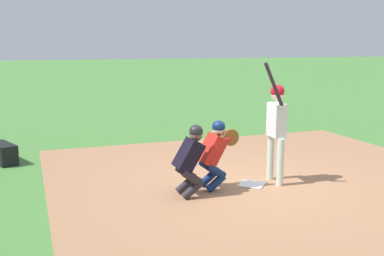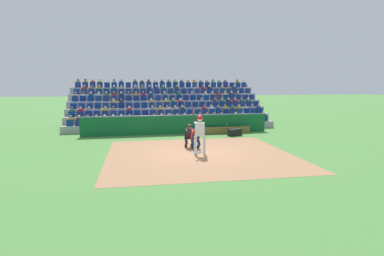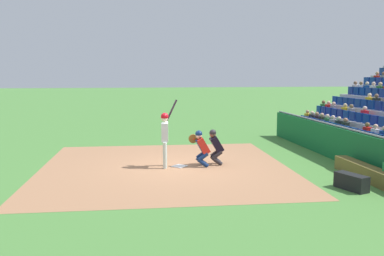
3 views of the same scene
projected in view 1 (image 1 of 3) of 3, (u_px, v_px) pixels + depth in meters
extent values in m
plane|color=#4A833A|center=(252.00, 185.00, 8.49)|extent=(160.00, 160.00, 0.00)
cube|color=#A77451|center=(275.00, 182.00, 8.67)|extent=(8.79, 8.53, 0.01)
cube|color=white|center=(252.00, 184.00, 8.49)|extent=(0.62, 0.62, 0.02)
cylinder|color=silver|center=(270.00, 157.00, 8.80)|extent=(0.14, 0.14, 0.89)
cylinder|color=silver|center=(280.00, 162.00, 8.40)|extent=(0.14, 0.14, 0.89)
cube|color=silver|center=(277.00, 120.00, 8.47)|extent=(0.44, 0.26, 0.63)
sphere|color=beige|center=(277.00, 95.00, 8.39)|extent=(0.23, 0.23, 0.23)
sphere|color=red|center=(278.00, 91.00, 8.37)|extent=(0.26, 0.26, 0.26)
cylinder|color=silver|center=(277.00, 104.00, 8.36)|extent=(0.46, 0.18, 0.14)
cylinder|color=silver|center=(281.00, 106.00, 8.20)|extent=(0.17, 0.16, 0.13)
cylinder|color=#291C28|center=(274.00, 84.00, 8.00)|extent=(0.08, 0.42, 0.78)
sphere|color=black|center=(281.00, 105.00, 8.14)|extent=(0.06, 0.06, 0.06)
cylinder|color=navy|center=(208.00, 178.00, 8.41)|extent=(0.15, 0.39, 0.34)
cylinder|color=navy|center=(208.00, 167.00, 8.37)|extent=(0.15, 0.38, 0.33)
cylinder|color=navy|center=(216.00, 183.00, 8.12)|extent=(0.15, 0.39, 0.34)
cylinder|color=navy|center=(216.00, 171.00, 8.08)|extent=(0.15, 0.38, 0.33)
cube|color=red|center=(212.00, 150.00, 8.16)|extent=(0.43, 0.49, 0.60)
cube|color=navy|center=(217.00, 149.00, 8.20)|extent=(0.38, 0.28, 0.43)
sphere|color=beige|center=(219.00, 130.00, 8.15)|extent=(0.22, 0.22, 0.22)
cube|color=black|center=(219.00, 130.00, 8.15)|extent=(0.20, 0.14, 0.19)
sphere|color=navy|center=(219.00, 127.00, 8.14)|extent=(0.24, 0.24, 0.24)
cylinder|color=brown|center=(231.00, 137.00, 8.13)|extent=(0.08, 0.30, 0.30)
cylinder|color=red|center=(222.00, 142.00, 8.05)|extent=(0.16, 0.40, 0.22)
cylinder|color=#282429|center=(186.00, 185.00, 8.01)|extent=(0.15, 0.39, 0.34)
cylinder|color=#282429|center=(186.00, 173.00, 7.97)|extent=(0.15, 0.39, 0.33)
cylinder|color=#282429|center=(192.00, 190.00, 7.72)|extent=(0.15, 0.39, 0.34)
cylinder|color=#282429|center=(192.00, 178.00, 7.68)|extent=(0.15, 0.39, 0.33)
cube|color=black|center=(188.00, 156.00, 7.76)|extent=(0.43, 0.50, 0.60)
cube|color=#282429|center=(194.00, 155.00, 7.80)|extent=(0.39, 0.29, 0.42)
sphere|color=brown|center=(196.00, 135.00, 7.75)|extent=(0.22, 0.22, 0.22)
cube|color=black|center=(196.00, 135.00, 7.75)|extent=(0.20, 0.14, 0.19)
sphere|color=#282429|center=(196.00, 132.00, 7.74)|extent=(0.24, 0.24, 0.24)
cube|color=black|center=(3.00, 153.00, 10.08)|extent=(1.00, 0.66, 0.44)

